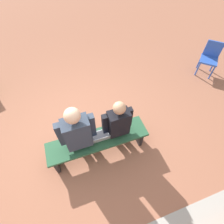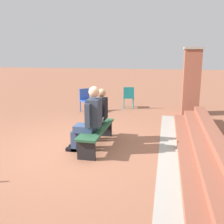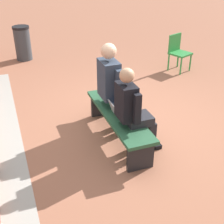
% 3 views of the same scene
% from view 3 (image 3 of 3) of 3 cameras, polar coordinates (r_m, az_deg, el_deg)
% --- Properties ---
extents(ground_plane, '(60.00, 60.00, 0.00)m').
position_cam_3_polar(ground_plane, '(5.23, 3.45, -2.46)').
color(ground_plane, '#9E6047').
extents(concrete_strip, '(6.79, 0.40, 0.01)m').
position_cam_3_polar(concrete_strip, '(4.66, -17.94, -8.34)').
color(concrete_strip, '#A8A399').
rests_on(concrete_strip, ground).
extents(bench, '(1.80, 0.44, 0.45)m').
position_cam_3_polar(bench, '(4.71, 1.19, -1.18)').
color(bench, '#285638').
rests_on(bench, ground).
extents(person_student, '(0.51, 0.65, 1.30)m').
position_cam_3_polar(person_student, '(4.27, 3.85, 0.66)').
color(person_student, '#232328').
rests_on(person_student, ground).
extents(person_adult, '(0.60, 0.75, 1.43)m').
position_cam_3_polar(person_adult, '(4.81, 0.71, 4.80)').
color(person_adult, '#384C75').
rests_on(person_adult, ground).
extents(laptop, '(0.32, 0.29, 0.21)m').
position_cam_3_polar(laptop, '(4.59, 1.35, 0.01)').
color(laptop, '#9EA0A5').
rests_on(laptop, bench).
extents(plastic_chair_far_left, '(0.54, 0.54, 0.84)m').
position_cam_3_polar(plastic_chair_far_left, '(7.57, 11.96, 11.00)').
color(plastic_chair_far_left, '#2D893D').
rests_on(plastic_chair_far_left, ground).
extents(litter_bin, '(0.42, 0.42, 0.86)m').
position_cam_3_polar(litter_bin, '(8.45, -16.02, 12.02)').
color(litter_bin, '#383D42').
rests_on(litter_bin, ground).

